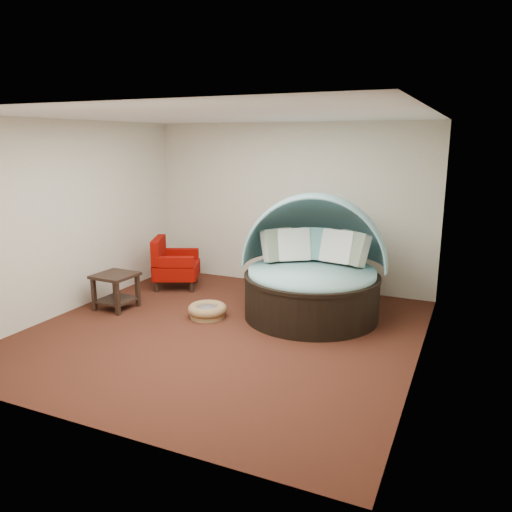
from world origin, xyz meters
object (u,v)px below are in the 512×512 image
at_px(side_table, 116,286).
at_px(pet_basket, 207,310).
at_px(canopy_daybed, 313,260).
at_px(red_armchair, 173,265).

bearing_deg(side_table, pet_basket, 8.82).
bearing_deg(canopy_daybed, pet_basket, -162.21).
height_order(canopy_daybed, red_armchair, canopy_daybed).
height_order(pet_basket, side_table, side_table).
height_order(pet_basket, red_armchair, red_armchair).
xyz_separation_m(canopy_daybed, red_armchair, (-2.63, 0.34, -0.42)).
distance_m(canopy_daybed, red_armchair, 2.69).
xyz_separation_m(red_armchair, side_table, (-0.16, -1.32, -0.05)).
relative_size(pet_basket, red_armchair, 0.69).
distance_m(pet_basket, red_armchair, 1.72).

